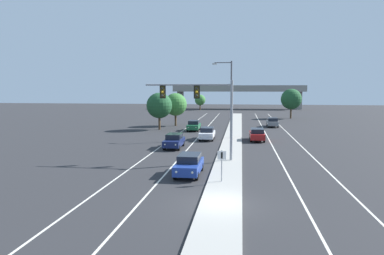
{
  "coord_description": "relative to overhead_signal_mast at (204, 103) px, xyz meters",
  "views": [
    {
      "loc": [
        1.07,
        -19.56,
        6.6
      ],
      "look_at": [
        -3.2,
        10.93,
        3.2
      ],
      "focal_mm": 33.02,
      "sensor_mm": 36.0,
      "label": 1
    }
  ],
  "objects": [
    {
      "name": "ground_plane",
      "position": [
        2.32,
        -12.13,
        -5.34
      ],
      "size": [
        260.0,
        260.0,
        0.0
      ],
      "primitive_type": "plane",
      "color": "#28282B"
    },
    {
      "name": "median_island",
      "position": [
        2.32,
        5.87,
        -5.27
      ],
      "size": [
        2.4,
        110.0,
        0.15
      ],
      "primitive_type": "cube",
      "color": "#9E9B93",
      "rests_on": "ground"
    },
    {
      "name": "lane_stripe_oncoming_center",
      "position": [
        -2.38,
        12.87,
        -5.34
      ],
      "size": [
        0.14,
        100.0,
        0.01
      ],
      "primitive_type": "cube",
      "color": "silver",
      "rests_on": "ground"
    },
    {
      "name": "lane_stripe_receding_center",
      "position": [
        7.02,
        12.87,
        -5.34
      ],
      "size": [
        0.14,
        100.0,
        0.01
      ],
      "primitive_type": "cube",
      "color": "silver",
      "rests_on": "ground"
    },
    {
      "name": "edge_stripe_left",
      "position": [
        -5.68,
        12.87,
        -5.34
      ],
      "size": [
        0.14,
        100.0,
        0.01
      ],
      "primitive_type": "cube",
      "color": "silver",
      "rests_on": "ground"
    },
    {
      "name": "edge_stripe_right",
      "position": [
        10.32,
        12.87,
        -5.34
      ],
      "size": [
        0.14,
        100.0,
        0.01
      ],
      "primitive_type": "cube",
      "color": "silver",
      "rests_on": "ground"
    },
    {
      "name": "overhead_signal_mast",
      "position": [
        0.0,
        0.0,
        0.0
      ],
      "size": [
        7.98,
        0.44,
        7.2
      ],
      "color": "gray",
      "rests_on": "median_island"
    },
    {
      "name": "median_sign_post",
      "position": [
        2.09,
        -7.56,
        -3.75
      ],
      "size": [
        0.6,
        0.1,
        2.2
      ],
      "color": "gray",
      "rests_on": "median_island"
    },
    {
      "name": "street_lamp_median",
      "position": [
        1.82,
        14.7,
        0.45
      ],
      "size": [
        2.58,
        0.28,
        10.0
      ],
      "color": "#4C4C51",
      "rests_on": "median_island"
    },
    {
      "name": "car_oncoming_blue",
      "position": [
        -0.52,
        -5.37,
        -4.52
      ],
      "size": [
        1.85,
        4.48,
        1.58
      ],
      "color": "navy",
      "rests_on": "ground"
    },
    {
      "name": "car_oncoming_navy",
      "position": [
        -3.99,
        6.59,
        -4.52
      ],
      "size": [
        1.82,
        4.47,
        1.58
      ],
      "color": "#141E4C",
      "rests_on": "ground"
    },
    {
      "name": "car_oncoming_white",
      "position": [
        -0.96,
        13.63,
        -4.52
      ],
      "size": [
        1.83,
        4.47,
        1.58
      ],
      "color": "silver",
      "rests_on": "ground"
    },
    {
      "name": "car_oncoming_green",
      "position": [
        -4.01,
        23.2,
        -4.52
      ],
      "size": [
        1.89,
        4.5,
        1.58
      ],
      "color": "#195633",
      "rests_on": "ground"
    },
    {
      "name": "car_receding_red",
      "position": [
        5.42,
        13.45,
        -4.52
      ],
      "size": [
        1.86,
        4.49,
        1.58
      ],
      "color": "maroon",
      "rests_on": "ground"
    },
    {
      "name": "car_receding_grey",
      "position": [
        8.78,
        30.56,
        -4.52
      ],
      "size": [
        1.86,
        4.48,
        1.58
      ],
      "color": "slate",
      "rests_on": "ground"
    },
    {
      "name": "overpass_bridge",
      "position": [
        2.32,
        84.94,
        0.44
      ],
      "size": [
        42.4,
        6.4,
        7.65
      ],
      "color": "gray",
      "rests_on": "ground"
    },
    {
      "name": "tree_far_left_b",
      "position": [
        -9.28,
        76.88,
        -2.23
      ],
      "size": [
        3.3,
        3.3,
        4.77
      ],
      "color": "#4C3823",
      "rests_on": "ground"
    },
    {
      "name": "tree_far_left_a",
      "position": [
        -8.18,
        29.85,
        -1.54
      ],
      "size": [
        4.03,
        4.03,
        5.82
      ],
      "color": "#4C3823",
      "rests_on": "ground"
    },
    {
      "name": "tree_far_right_c",
      "position": [
        14.27,
        48.55,
        -1.05
      ],
      "size": [
        4.55,
        4.55,
        6.58
      ],
      "color": "#4C3823",
      "rests_on": "ground"
    },
    {
      "name": "tree_far_left_c",
      "position": [
        -9.69,
        23.74,
        -1.45
      ],
      "size": [
        4.12,
        4.12,
        5.96
      ],
      "color": "#4C3823",
      "rests_on": "ground"
    }
  ]
}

